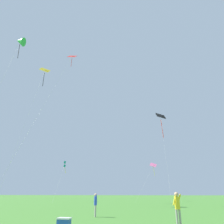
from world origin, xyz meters
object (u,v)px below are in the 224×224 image
at_px(kite_yellow_diamond, 43,75).
at_px(person_near_tree, 177,205).
at_px(kite_green_small, 20,41).
at_px(kite_pink_low, 153,167).
at_px(picnic_cooler, 64,223).
at_px(kite_teal_box, 65,165).
at_px(person_child_small, 95,203).
at_px(kite_red_high, 69,62).
at_px(kite_black_large, 161,122).

bearing_deg(kite_yellow_diamond, person_near_tree, -46.51).
bearing_deg(person_near_tree, kite_green_small, 146.06).
height_order(kite_pink_low, picnic_cooler, kite_pink_low).
relative_size(kite_yellow_diamond, kite_teal_box, 3.30).
distance_m(kite_pink_low, person_child_small, 34.04).
bearing_deg(kite_pink_low, picnic_cooler, -94.93).
xyz_separation_m(kite_green_small, person_near_tree, (21.76, -14.64, -24.26)).
height_order(kite_yellow_diamond, kite_teal_box, kite_yellow_diamond).
bearing_deg(person_child_small, kite_pink_low, 84.39).
relative_size(kite_pink_low, picnic_cooler, 13.63).
bearing_deg(kite_teal_box, kite_red_high, -68.61).
xyz_separation_m(kite_teal_box, person_child_small, (14.37, -27.69, -6.13)).
xyz_separation_m(kite_black_large, person_near_tree, (-0.55, -30.55, -13.83)).
distance_m(kite_green_small, picnic_cooler, 34.11).
relative_size(kite_black_large, person_near_tree, 11.01).
distance_m(kite_black_large, person_near_tree, 33.54).
bearing_deg(kite_yellow_diamond, kite_teal_box, 74.90).
height_order(kite_green_small, kite_black_large, kite_green_small).
height_order(kite_red_high, person_near_tree, kite_red_high).
bearing_deg(kite_yellow_diamond, kite_red_high, -34.98).
distance_m(kite_green_small, person_child_small, 31.52).
bearing_deg(person_near_tree, kite_teal_box, 121.89).
distance_m(kite_teal_box, person_child_small, 31.79).
relative_size(kite_black_large, picnic_cooler, 27.96).
bearing_deg(kite_red_high, person_child_small, -57.24).
relative_size(kite_teal_box, picnic_cooler, 12.86).
relative_size(kite_pink_low, kite_black_large, 0.49).
bearing_deg(kite_red_high, picnic_cooler, -64.80).
height_order(kite_teal_box, kite_red_high, kite_red_high).
bearing_deg(picnic_cooler, kite_yellow_diamond, 124.21).
xyz_separation_m(kite_yellow_diamond, person_child_small, (16.63, -19.33, -22.50)).
xyz_separation_m(person_near_tree, picnic_cooler, (-5.08, -1.56, -0.69)).
height_order(kite_teal_box, person_near_tree, kite_teal_box).
xyz_separation_m(kite_teal_box, person_near_tree, (19.41, -31.20, -6.10)).
relative_size(kite_yellow_diamond, kite_red_high, 1.06).
bearing_deg(person_child_small, kite_red_high, 122.76).
xyz_separation_m(kite_yellow_diamond, kite_pink_low, (19.91, 14.04, -16.66)).
distance_m(kite_yellow_diamond, kite_black_large, 25.06).
bearing_deg(kite_green_small, kite_teal_box, 81.95).
distance_m(kite_black_large, person_child_small, 30.90).
bearing_deg(kite_pink_low, kite_black_large, -69.94).
bearing_deg(kite_pink_low, person_child_small, -95.61).
distance_m(kite_teal_box, kite_red_high, 20.98).
xyz_separation_m(kite_teal_box, kite_pink_low, (17.65, 5.68, -0.29)).
bearing_deg(kite_green_small, person_near_tree, -33.94).
bearing_deg(kite_black_large, kite_green_small, -144.50).
bearing_deg(kite_green_small, kite_red_high, 20.46).
bearing_deg(kite_black_large, picnic_cooler, -99.95).
distance_m(kite_yellow_diamond, picnic_cooler, 37.51).
bearing_deg(kite_teal_box, picnic_cooler, -66.37).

